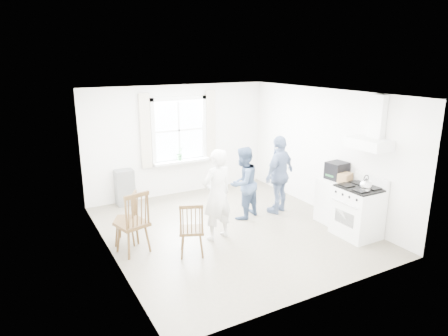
% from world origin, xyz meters
% --- Properties ---
extents(room_shell, '(4.62, 5.12, 2.64)m').
position_xyz_m(room_shell, '(0.00, 0.00, 1.30)').
color(room_shell, gray).
rests_on(room_shell, ground).
extents(window_assembly, '(1.88, 0.24, 1.70)m').
position_xyz_m(window_assembly, '(0.00, 2.45, 1.46)').
color(window_assembly, white).
rests_on(window_assembly, room_shell).
extents(range_hood, '(0.45, 0.76, 0.94)m').
position_xyz_m(range_hood, '(2.07, -1.35, 1.90)').
color(range_hood, white).
rests_on(range_hood, room_shell).
extents(shelf_unit, '(0.40, 0.30, 0.80)m').
position_xyz_m(shelf_unit, '(-1.40, 2.33, 0.40)').
color(shelf_unit, gray).
rests_on(shelf_unit, ground).
extents(gas_stove, '(0.68, 0.76, 1.12)m').
position_xyz_m(gas_stove, '(1.91, -1.35, 0.48)').
color(gas_stove, white).
rests_on(gas_stove, ground).
extents(kettle, '(0.21, 0.21, 0.30)m').
position_xyz_m(kettle, '(1.82, -1.55, 1.05)').
color(kettle, silver).
rests_on(kettle, gas_stove).
extents(low_cabinet, '(0.50, 0.55, 0.90)m').
position_xyz_m(low_cabinet, '(1.98, -0.65, 0.45)').
color(low_cabinet, white).
rests_on(low_cabinet, ground).
extents(stereo_stack, '(0.41, 0.37, 0.34)m').
position_xyz_m(stereo_stack, '(2.02, -0.64, 1.07)').
color(stereo_stack, black).
rests_on(stereo_stack, low_cabinet).
extents(cardboard_box, '(0.32, 0.27, 0.18)m').
position_xyz_m(cardboard_box, '(2.00, -0.89, 0.99)').
color(cardboard_box, '#9A764A').
rests_on(cardboard_box, low_cabinet).
extents(windsor_chair_a, '(0.57, 0.56, 1.11)m').
position_xyz_m(windsor_chair_a, '(-1.87, -0.10, 0.68)').
color(windsor_chair_a, '#452E16').
rests_on(windsor_chair_a, ground).
extents(windsor_chair_b, '(0.52, 0.52, 0.95)m').
position_xyz_m(windsor_chair_b, '(-1.10, -0.64, 0.58)').
color(windsor_chair_b, '#452E16').
rests_on(windsor_chair_b, ground).
extents(windsor_chair_c, '(0.52, 0.53, 0.94)m').
position_xyz_m(windsor_chair_c, '(-1.81, 0.39, 0.57)').
color(windsor_chair_c, '#452E16').
rests_on(windsor_chair_c, ground).
extents(person_left, '(0.71, 0.71, 1.68)m').
position_xyz_m(person_left, '(-0.41, -0.21, 0.84)').
color(person_left, white).
rests_on(person_left, ground).
extents(person_mid, '(0.94, 0.94, 1.49)m').
position_xyz_m(person_mid, '(0.52, 0.41, 0.74)').
color(person_mid, '#405578').
rests_on(person_mid, ground).
extents(person_right, '(1.28, 1.28, 1.66)m').
position_xyz_m(person_right, '(1.35, 0.31, 0.83)').
color(person_right, navy).
rests_on(person_right, ground).
extents(potted_plant, '(0.23, 0.23, 0.33)m').
position_xyz_m(potted_plant, '(-0.04, 2.36, 1.01)').
color(potted_plant, '#377D3E').
rests_on(potted_plant, window_assembly).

